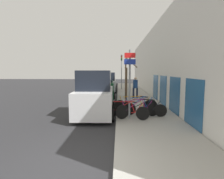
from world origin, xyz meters
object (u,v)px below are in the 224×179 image
parked_car_1 (103,87)px  bicycle_1 (138,110)px  signpost (130,81)px  parked_car_0 (95,95)px  parked_car_2 (108,83)px  traffic_light (122,67)px  bicycle_3 (140,106)px  bicycle_0 (126,111)px  bicycle_4 (135,105)px  bicycle_2 (145,109)px  pedestrian_near (135,86)px  street_tree (126,83)px

parked_car_1 → bicycle_1: bearing=-73.4°
signpost → parked_car_0: size_ratio=0.77×
parked_car_2 → traffic_light: traffic_light is taller
bicycle_3 → bicycle_0: bearing=124.1°
bicycle_3 → parked_car_1: parked_car_1 is taller
bicycle_4 → traffic_light: bearing=0.8°
bicycle_0 → parked_car_1: 7.12m
bicycle_2 → parked_car_0: bearing=89.8°
bicycle_4 → parked_car_2: bearing=9.5°
bicycle_4 → parked_car_1: parked_car_1 is taller
parked_car_1 → parked_car_2: (0.06, 5.92, -0.02)m
parked_car_0 → bicycle_2: bearing=-14.3°
bicycle_2 → pedestrian_near: (0.07, 6.04, 0.67)m
bicycle_1 → bicycle_3: bearing=-32.5°
bicycle_3 → bicycle_1: bearing=145.5°
bicycle_2 → bicycle_4: bearing=42.2°
street_tree → pedestrian_near: bearing=75.4°
bicycle_2 → parked_car_2: bearing=25.1°
bicycle_0 → traffic_light: (-0.01, 14.50, 2.50)m
bicycle_1 → traffic_light: size_ratio=0.50×
bicycle_3 → bicycle_2: bearing=179.0°
bicycle_3 → parked_car_1: bearing=1.5°
bicycle_4 → parked_car_0: parked_car_0 is taller
bicycle_1 → bicycle_2: size_ratio=1.03×
parked_car_1 → street_tree: street_tree is taller
pedestrian_near → traffic_light: size_ratio=0.41×
bicycle_1 → street_tree: (-0.46, 2.81, 1.14)m
bicycle_3 → parked_car_1: 6.25m
parked_car_0 → street_tree: size_ratio=1.22×
traffic_light → bicycle_0: bearing=-90.0°
bicycle_2 → parked_car_0: (-2.68, 0.61, 0.59)m
bicycle_2 → parked_car_2: 12.45m
street_tree → bicycle_1: bearing=-80.6°
street_tree → signpost: bearing=-89.6°
bicycle_4 → parked_car_1: bearing=21.2°
parked_car_0 → pedestrian_near: size_ratio=2.38×
bicycle_2 → bicycle_4: bicycle_4 is taller
street_tree → parked_car_1: bearing=116.2°
parked_car_0 → parked_car_2: bearing=88.6°
bicycle_1 → bicycle_2: 0.55m
bicycle_0 → bicycle_2: (1.00, 0.66, -0.00)m
bicycle_0 → traffic_light: size_ratio=0.48×
bicycle_0 → bicycle_4: (0.54, 1.47, 0.02)m
bicycle_2 → traffic_light: bearing=16.8°
parked_car_0 → parked_car_2: size_ratio=0.95×
street_tree → parked_car_2: bearing=100.5°
bicycle_0 → bicycle_4: size_ratio=0.92×
bicycle_4 → traffic_light: 13.27m
signpost → bicycle_2: size_ratio=1.53×
bicycle_0 → bicycle_1: (0.59, 0.28, 0.02)m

